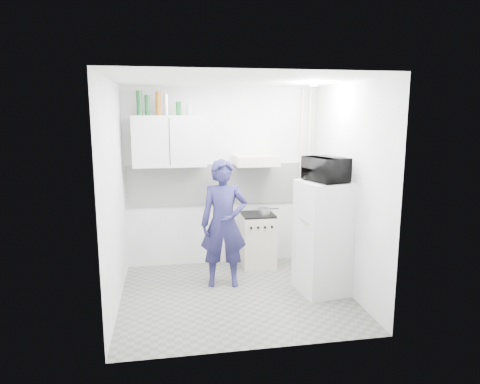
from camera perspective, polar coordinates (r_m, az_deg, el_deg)
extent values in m
plane|color=slate|center=(5.46, -0.54, -13.62)|extent=(2.80, 2.80, 0.00)
plane|color=white|center=(5.00, -0.59, 14.73)|extent=(2.80, 2.80, 0.00)
plane|color=white|center=(6.29, -2.41, 1.96)|extent=(2.80, 0.00, 2.80)
plane|color=white|center=(5.04, -16.47, -0.58)|extent=(0.00, 2.60, 2.60)
plane|color=white|center=(5.47, 14.07, 0.38)|extent=(0.00, 2.60, 2.60)
imported|color=#211F4A|center=(5.52, -2.18, -4.23)|extent=(0.64, 0.46, 1.66)
cube|color=beige|center=(6.33, 2.38, -6.51)|extent=(0.48, 0.48, 0.76)
cube|color=silver|center=(5.45, 11.10, -5.96)|extent=(0.66, 0.66, 1.41)
cube|color=black|center=(6.23, 2.41, -3.02)|extent=(0.46, 0.46, 0.03)
cylinder|color=silver|center=(6.19, 3.22, -2.54)|extent=(0.17, 0.17, 0.09)
imported|color=black|center=(5.27, 11.42, 2.99)|extent=(0.62, 0.51, 0.30)
cylinder|color=#144C1E|center=(6.01, -13.29, 11.48)|extent=(0.08, 0.08, 0.33)
cylinder|color=#144C1E|center=(6.00, -12.25, 11.23)|extent=(0.07, 0.07, 0.27)
cylinder|color=brown|center=(6.00, -10.83, 11.52)|extent=(0.08, 0.08, 0.32)
cylinder|color=silver|center=(6.00, -9.86, 11.39)|extent=(0.06, 0.06, 0.28)
cylinder|color=#144C1E|center=(6.00, -8.19, 10.96)|extent=(0.07, 0.07, 0.18)
cylinder|color=#B2B7BC|center=(6.01, -6.77, 10.83)|extent=(0.08, 0.08, 0.15)
cube|color=silver|center=(6.01, -9.39, 6.71)|extent=(1.00, 0.35, 0.70)
cube|color=beige|center=(6.09, 2.10, 4.24)|extent=(0.60, 0.50, 0.14)
cube|color=white|center=(6.29, -2.38, 1.04)|extent=(2.74, 0.03, 0.60)
cylinder|color=beige|center=(6.51, 9.11, 2.12)|extent=(0.05, 0.05, 2.60)
cylinder|color=beige|center=(6.47, 8.11, 2.10)|extent=(0.04, 0.04, 2.60)
cylinder|color=white|center=(5.44, 9.83, 13.91)|extent=(0.10, 0.10, 0.02)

